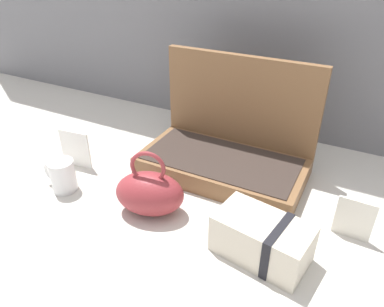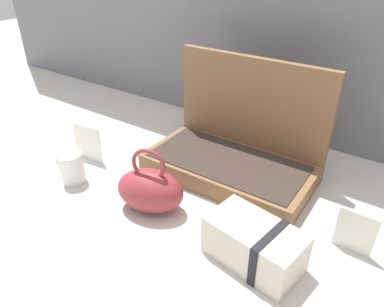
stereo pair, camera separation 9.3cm
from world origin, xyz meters
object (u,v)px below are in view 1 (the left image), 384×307
at_px(open_suitcase, 227,147).
at_px(info_card_left, 354,219).
at_px(cream_toiletry_bag, 263,239).
at_px(poster_card_right, 75,149).
at_px(teal_pouch_handbag, 150,193).
at_px(coffee_mug, 62,176).

bearing_deg(open_suitcase, info_card_left, -20.24).
relative_size(cream_toiletry_bag, info_card_left, 2.10).
bearing_deg(info_card_left, cream_toiletry_bag, -135.44).
bearing_deg(info_card_left, poster_card_right, -173.85).
relative_size(teal_pouch_handbag, cream_toiletry_bag, 0.91).
bearing_deg(coffee_mug, teal_pouch_handbag, 6.50).
height_order(teal_pouch_handbag, coffee_mug, teal_pouch_handbag).
distance_m(open_suitcase, coffee_mug, 0.52).
height_order(open_suitcase, info_card_left, open_suitcase).
xyz_separation_m(coffee_mug, info_card_left, (0.80, 0.19, 0.01)).
xyz_separation_m(cream_toiletry_bag, poster_card_right, (-0.68, 0.10, 0.01)).
xyz_separation_m(teal_pouch_handbag, cream_toiletry_bag, (0.33, -0.02, -0.01)).
relative_size(coffee_mug, info_card_left, 0.99).
height_order(open_suitcase, teal_pouch_handbag, open_suitcase).
distance_m(coffee_mug, info_card_left, 0.82).
bearing_deg(teal_pouch_handbag, open_suitcase, 71.95).
bearing_deg(cream_toiletry_bag, teal_pouch_handbag, 177.30).
height_order(cream_toiletry_bag, coffee_mug, cream_toiletry_bag).
xyz_separation_m(info_card_left, poster_card_right, (-0.86, -0.06, 0.01)).
relative_size(teal_pouch_handbag, poster_card_right, 1.69).
bearing_deg(poster_card_right, cream_toiletry_bag, -14.64).
distance_m(open_suitcase, info_card_left, 0.44).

